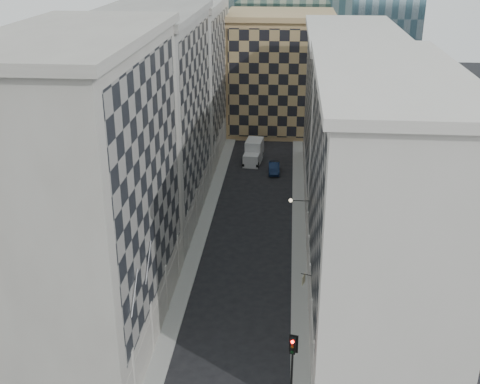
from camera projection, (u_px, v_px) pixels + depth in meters
The scene contains 14 objects.
sidewalk_west at pixel (203, 227), 66.13m from camera, with size 1.50×100.00×0.15m, color #979792.
sidewalk_east at pixel (299, 230), 65.31m from camera, with size 1.50×100.00×0.15m, color #979792.
bldg_left_a at pixel (88, 194), 44.55m from camera, with size 10.80×22.80×23.70m.
bldg_left_b at pixel (153, 119), 64.93m from camera, with size 10.80×22.80×22.70m.
bldg_left_c at pixel (187, 80), 85.32m from camera, with size 10.80×22.80×21.70m.
bldg_right_a at pixel (377, 201), 47.12m from camera, with size 10.80×26.80×20.70m.
bldg_right_b at pixel (349, 114), 72.08m from camera, with size 10.80×28.80×19.70m.
tan_block at pixel (280, 72), 96.69m from camera, with size 16.80×14.80×18.80m.
flagpoles_left at pixel (142, 277), 41.07m from camera, with size 0.10×6.33×2.33m.
bracket_lamp at pixel (293, 200), 57.49m from camera, with size 1.98×0.36×0.36m.
traffic_light at pixel (293, 354), 40.28m from camera, with size 0.61×0.58×4.89m.
box_truck at pixel (254, 153), 85.11m from camera, with size 2.72×5.66×3.00m.
dark_car at pixel (274, 168), 81.25m from camera, with size 1.46×4.18×1.38m, color #0F1D39.
shop_sign at pixel (304, 279), 48.79m from camera, with size 0.87×0.77×0.87m.
Camera 1 is at (3.81, -28.86, 29.36)m, focal length 45.00 mm.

